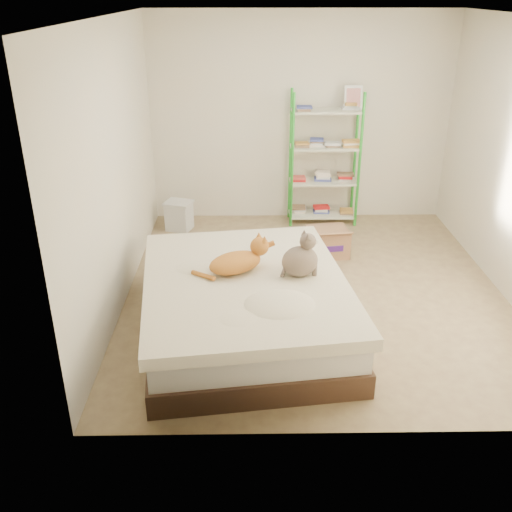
{
  "coord_description": "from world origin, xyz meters",
  "views": [
    {
      "loc": [
        -0.68,
        -5.16,
        2.82
      ],
      "look_at": [
        -0.61,
        -0.51,
        0.62
      ],
      "focal_mm": 40.0,
      "sensor_mm": 36.0,
      "label": 1
    }
  ],
  "objects_px": {
    "bed": "(245,306)",
    "shelf_unit": "(325,162)",
    "white_bin": "(179,215)",
    "orange_cat": "(235,260)",
    "cardboard_box": "(327,242)",
    "grey_cat": "(300,255)"
  },
  "relations": [
    {
      "from": "shelf_unit",
      "to": "orange_cat",
      "type": "bearing_deg",
      "value": -113.11
    },
    {
      "from": "orange_cat",
      "to": "shelf_unit",
      "type": "height_order",
      "value": "shelf_unit"
    },
    {
      "from": "bed",
      "to": "shelf_unit",
      "type": "xyz_separation_m",
      "value": [
        1.01,
        2.69,
        0.53
      ]
    },
    {
      "from": "orange_cat",
      "to": "shelf_unit",
      "type": "bearing_deg",
      "value": 38.18
    },
    {
      "from": "bed",
      "to": "orange_cat",
      "type": "relative_size",
      "value": 4.08
    },
    {
      "from": "grey_cat",
      "to": "shelf_unit",
      "type": "bearing_deg",
      "value": -28.2
    },
    {
      "from": "shelf_unit",
      "to": "white_bin",
      "type": "xyz_separation_m",
      "value": [
        -1.86,
        -0.25,
        -0.62
      ]
    },
    {
      "from": "white_bin",
      "to": "grey_cat",
      "type": "bearing_deg",
      "value": -61.05
    },
    {
      "from": "bed",
      "to": "grey_cat",
      "type": "xyz_separation_m",
      "value": [
        0.47,
        0.05,
        0.47
      ]
    },
    {
      "from": "orange_cat",
      "to": "grey_cat",
      "type": "bearing_deg",
      "value": -35.36
    },
    {
      "from": "bed",
      "to": "cardboard_box",
      "type": "xyz_separation_m",
      "value": [
        0.94,
        1.64,
        -0.11
      ]
    },
    {
      "from": "white_bin",
      "to": "orange_cat",
      "type": "bearing_deg",
      "value": -71.84
    },
    {
      "from": "grey_cat",
      "to": "cardboard_box",
      "type": "relative_size",
      "value": 0.78
    },
    {
      "from": "bed",
      "to": "cardboard_box",
      "type": "bearing_deg",
      "value": 52.79
    },
    {
      "from": "shelf_unit",
      "to": "bed",
      "type": "bearing_deg",
      "value": -110.62
    },
    {
      "from": "orange_cat",
      "to": "cardboard_box",
      "type": "relative_size",
      "value": 1.15
    },
    {
      "from": "grey_cat",
      "to": "shelf_unit",
      "type": "relative_size",
      "value": 0.22
    },
    {
      "from": "orange_cat",
      "to": "shelf_unit",
      "type": "relative_size",
      "value": 0.33
    },
    {
      "from": "shelf_unit",
      "to": "white_bin",
      "type": "relative_size",
      "value": 4.39
    },
    {
      "from": "cardboard_box",
      "to": "white_bin",
      "type": "distance_m",
      "value": 1.96
    },
    {
      "from": "orange_cat",
      "to": "white_bin",
      "type": "distance_m",
      "value": 2.49
    },
    {
      "from": "bed",
      "to": "shelf_unit",
      "type": "height_order",
      "value": "shelf_unit"
    }
  ]
}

